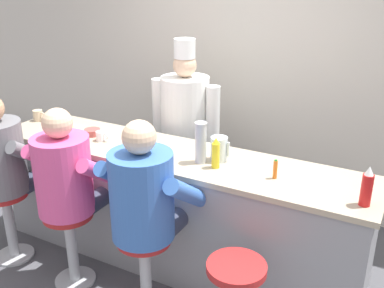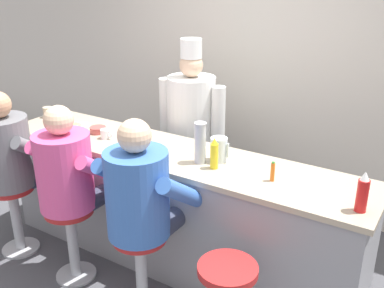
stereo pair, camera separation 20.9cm
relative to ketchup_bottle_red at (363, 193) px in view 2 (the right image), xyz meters
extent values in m
plane|color=#4C4C51|center=(-1.45, -0.18, -1.11)|extent=(20.00, 20.00, 0.00)
cube|color=beige|center=(-1.45, 1.57, 0.24)|extent=(10.00, 0.06, 2.70)
cube|color=gray|center=(-1.45, 0.15, -0.63)|extent=(3.06, 0.63, 0.95)
cube|color=tan|center=(-1.45, 0.15, -0.14)|extent=(3.12, 0.66, 0.04)
cylinder|color=red|center=(0.00, 0.00, -0.02)|extent=(0.07, 0.07, 0.20)
cone|color=white|center=(0.00, 0.00, 0.11)|extent=(0.05, 0.05, 0.05)
cylinder|color=yellow|center=(-1.02, 0.06, -0.03)|extent=(0.06, 0.06, 0.19)
cone|color=yellow|center=(-1.02, 0.06, 0.09)|extent=(0.05, 0.05, 0.05)
cylinder|color=orange|center=(-0.59, 0.10, -0.05)|extent=(0.03, 0.03, 0.13)
cylinder|color=#287F2D|center=(-0.59, 0.10, 0.01)|extent=(0.02, 0.02, 0.01)
cylinder|color=silver|center=(-1.06, 0.20, -0.03)|extent=(0.13, 0.13, 0.18)
cube|color=silver|center=(-0.98, 0.20, -0.02)|extent=(0.02, 0.02, 0.11)
cylinder|color=white|center=(-2.48, 0.15, -0.11)|extent=(0.24, 0.24, 0.02)
ellipsoid|color=#E0BC60|center=(-2.48, 0.15, -0.09)|extent=(0.11, 0.08, 0.03)
cylinder|color=#B24C47|center=(-2.23, 0.16, -0.09)|extent=(0.14, 0.14, 0.05)
cylinder|color=white|center=(-2.08, 0.09, -0.08)|extent=(0.08, 0.08, 0.08)
torus|color=white|center=(-2.03, 0.09, -0.08)|extent=(0.06, 0.01, 0.06)
cylinder|color=beige|center=(-2.93, 0.23, -0.07)|extent=(0.09, 0.09, 0.10)
torus|color=beige|center=(-2.87, 0.23, -0.06)|extent=(0.07, 0.02, 0.07)
cylinder|color=#B7BABF|center=(-1.16, 0.10, 0.03)|extent=(0.08, 0.08, 0.30)
cylinder|color=silver|center=(-1.16, 0.10, 0.18)|extent=(0.09, 0.09, 0.01)
cube|color=silver|center=(-1.72, 0.12, -0.06)|extent=(0.13, 0.07, 0.12)
cube|color=black|center=(-1.72, 0.08, -0.06)|extent=(0.08, 0.01, 0.04)
cylinder|color=#B2B5BA|center=(-2.67, -0.46, -1.10)|extent=(0.32, 0.32, 0.02)
cylinder|color=#B2B5BA|center=(-2.67, -0.46, -0.79)|extent=(0.08, 0.08, 0.59)
cylinder|color=red|center=(-2.67, -0.46, -0.50)|extent=(0.37, 0.37, 0.05)
cylinder|color=#33384C|center=(-2.77, -0.25, -0.46)|extent=(0.15, 0.41, 0.15)
cylinder|color=#33384C|center=(-2.56, -0.25, -0.46)|extent=(0.15, 0.41, 0.15)
cylinder|color=slate|center=(-2.67, -0.46, -0.18)|extent=(0.41, 0.41, 0.59)
cylinder|color=slate|center=(-2.41, -0.34, -0.15)|extent=(0.11, 0.45, 0.36)
cylinder|color=#B2B5BA|center=(-1.98, -0.46, -1.10)|extent=(0.32, 0.32, 0.02)
cylinder|color=#B2B5BA|center=(-1.98, -0.46, -0.79)|extent=(0.08, 0.08, 0.59)
cylinder|color=red|center=(-1.98, -0.46, -0.50)|extent=(0.37, 0.37, 0.05)
cylinder|color=#33384C|center=(-2.09, -0.25, -0.46)|extent=(0.15, 0.41, 0.15)
cylinder|color=#33384C|center=(-1.88, -0.25, -0.46)|extent=(0.15, 0.41, 0.15)
cylinder|color=#E54C8C|center=(-1.98, -0.46, -0.18)|extent=(0.41, 0.41, 0.58)
cylinder|color=#E54C8C|center=(-2.24, -0.34, -0.15)|extent=(0.11, 0.44, 0.36)
cylinder|color=#E54C8C|center=(-1.73, -0.34, -0.15)|extent=(0.11, 0.44, 0.36)
sphere|color=#DBB28E|center=(-1.98, -0.46, 0.22)|extent=(0.21, 0.21, 0.21)
cylinder|color=#B2B5BA|center=(-1.30, -0.46, -0.79)|extent=(0.08, 0.08, 0.59)
cylinder|color=red|center=(-1.30, -0.46, -0.50)|extent=(0.37, 0.37, 0.05)
cylinder|color=#33384C|center=(-1.41, -0.25, -0.46)|extent=(0.16, 0.42, 0.16)
cylinder|color=#33384C|center=(-1.20, -0.25, -0.46)|extent=(0.16, 0.42, 0.16)
cylinder|color=#3866B7|center=(-1.30, -0.46, -0.17)|extent=(0.42, 0.42, 0.60)
cylinder|color=#3866B7|center=(-1.57, -0.34, -0.14)|extent=(0.11, 0.46, 0.37)
cylinder|color=#3866B7|center=(-1.04, -0.34, -0.14)|extent=(0.11, 0.46, 0.37)
sphere|color=#DBB28E|center=(-1.30, -0.46, 0.24)|extent=(0.22, 0.22, 0.22)
cylinder|color=red|center=(-0.62, -0.46, -0.50)|extent=(0.37, 0.37, 0.05)
cube|color=#232328|center=(-1.69, 0.81, -0.70)|extent=(0.34, 0.19, 0.81)
cube|color=white|center=(-1.69, 0.76, -0.54)|extent=(0.30, 0.02, 0.49)
cylinder|color=white|center=(-1.69, 0.81, 0.01)|extent=(0.44, 0.44, 0.61)
sphere|color=#DBB28E|center=(-1.69, 0.81, 0.41)|extent=(0.21, 0.21, 0.21)
cylinder|color=white|center=(-1.69, 0.81, 0.56)|extent=(0.19, 0.19, 0.17)
cylinder|color=white|center=(-1.97, 0.81, 0.00)|extent=(0.12, 0.12, 0.52)
cylinder|color=white|center=(-1.41, 0.81, 0.00)|extent=(0.12, 0.12, 0.52)
camera|label=1|loc=(0.21, -2.58, 1.22)|focal=42.00mm
camera|label=2|loc=(0.39, -2.48, 1.22)|focal=42.00mm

